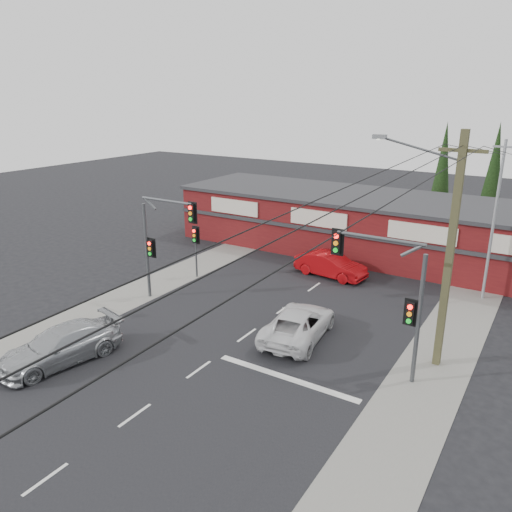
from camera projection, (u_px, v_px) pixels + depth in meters
The scene contains 18 objects.
ground at pixel (237, 342), 23.71m from camera, with size 120.00×120.00×0.00m, color black.
road_strip at pixel (287, 306), 27.74m from camera, with size 14.00×70.00×0.01m, color black.
verge_left at pixel (171, 278), 32.03m from camera, with size 3.00×70.00×0.02m, color gray.
verge_right at pixel (446, 345), 23.45m from camera, with size 3.00×70.00×0.02m, color gray.
stop_line at pixel (286, 378), 20.73m from camera, with size 6.50×0.35×0.01m, color silver.
white_suv at pixel (298, 323), 23.97m from camera, with size 2.45×5.31×1.48m, color silver.
silver_suv at pixel (61, 345), 21.81m from camera, with size 2.18×5.37×1.56m, color #ABAEB0.
red_sedan at pixel (331, 265), 32.05m from camera, with size 1.63×4.68×1.54m, color #A30A0D.
lane_dashes at pixel (300, 297), 28.94m from camera, with size 0.12×50.59×0.01m.
shop_building at pixel (353, 222), 37.23m from camera, with size 27.30×8.40×4.22m.
conifer_near at pixel (442, 170), 39.58m from camera, with size 1.80×1.80×9.25m.
conifer_far at pixel (494, 170), 39.42m from camera, with size 1.80×1.80×9.25m.
traffic_mast_left at pixel (160, 234), 27.35m from camera, with size 3.77×0.27×5.97m.
traffic_mast_right at pixel (393, 287), 19.83m from camera, with size 3.96×0.27×5.97m.
pedestal_signal at pixel (196, 241), 31.44m from camera, with size 0.55×0.27×3.38m.
utility_pole at pixel (447, 246), 20.22m from camera, with size 4.38×0.59×10.00m.
steel_pole at pixel (494, 219), 27.38m from camera, with size 1.20×0.16×9.00m.
power_lines at pixel (425, 173), 14.64m from camera, with size 2.01×29.00×1.22m.
Camera 1 is at (12.06, -17.54, 11.27)m, focal length 35.00 mm.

